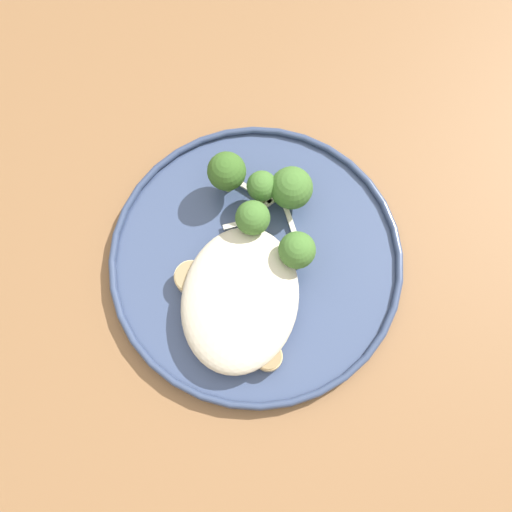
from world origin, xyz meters
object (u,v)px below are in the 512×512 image
dinner_plate (256,259)px  seared_scallop_left_edge (268,357)px  broccoli_floret_small_sprig (227,172)px  broccoli_floret_front_edge (262,187)px  seared_scallop_tiny_bay (222,304)px  seared_scallop_large_seared (215,329)px  seared_scallop_center_golden (216,270)px  broccoli_floret_center_pile (253,219)px  broccoli_floret_left_leaning (297,251)px  seared_scallop_right_edge (192,278)px  broccoli_floret_beside_noodles (291,188)px

dinner_plate → seared_scallop_left_edge: 0.10m
broccoli_floret_small_sprig → broccoli_floret_front_edge: bearing=78.8°
seared_scallop_tiny_bay → broccoli_floret_small_sprig: 0.13m
seared_scallop_left_edge → seared_scallop_large_seared: size_ratio=0.72×
dinner_plate → seared_scallop_center_golden: bearing=-60.6°
seared_scallop_left_edge → seared_scallop_tiny_bay: (-0.04, -0.05, -0.00)m
seared_scallop_tiny_bay → broccoli_floret_front_edge: broccoli_floret_front_edge is taller
seared_scallop_tiny_bay → broccoli_floret_center_pile: 0.09m
broccoli_floret_center_pile → seared_scallop_tiny_bay: bearing=-11.1°
dinner_plate → broccoli_floret_left_leaning: size_ratio=4.97×
dinner_plate → seared_scallop_large_seared: 0.08m
seared_scallop_left_edge → seared_scallop_tiny_bay: size_ratio=0.87×
seared_scallop_right_edge → broccoli_floret_front_edge: size_ratio=0.69×
dinner_plate → seared_scallop_tiny_bay: bearing=-23.9°
seared_scallop_left_edge → broccoli_floret_small_sprig: (-0.17, -0.07, 0.02)m
broccoli_floret_beside_noodles → seared_scallop_right_edge: bearing=-39.0°
broccoli_floret_front_edge → broccoli_floret_small_sprig: (-0.01, -0.04, 0.01)m
broccoli_floret_beside_noodles → broccoli_floret_small_sprig: bearing=-93.7°
seared_scallop_left_edge → seared_scallop_right_edge: bearing=-126.2°
seared_scallop_left_edge → broccoli_floret_left_leaning: 0.10m
seared_scallop_center_golden → broccoli_floret_front_edge: 0.09m
seared_scallop_center_golden → broccoli_floret_front_edge: size_ratio=0.69×
seared_scallop_left_edge → broccoli_floret_front_edge: size_ratio=0.55×
dinner_plate → seared_scallop_large_seared: (0.08, -0.03, 0.01)m
seared_scallop_right_edge → broccoli_floret_left_leaning: (-0.03, 0.10, 0.03)m
seared_scallop_center_golden → broccoli_floret_left_leaning: 0.08m
seared_scallop_left_edge → broccoli_floret_beside_noodles: size_ratio=0.49×
dinner_plate → seared_scallop_center_golden: seared_scallop_center_golden is taller
seared_scallop_right_edge → broccoli_floret_front_edge: bearing=151.7°
seared_scallop_left_edge → broccoli_floret_left_leaning: bearing=174.0°
broccoli_floret_left_leaning → broccoli_floret_beside_noodles: 0.07m
dinner_plate → broccoli_floret_front_edge: bearing=-175.4°
broccoli_floret_small_sprig → broccoli_floret_left_leaning: bearing=48.8°
broccoli_floret_center_pile → seared_scallop_center_golden: bearing=-30.6°
broccoli_floret_front_edge → seared_scallop_large_seared: bearing=-8.2°
broccoli_floret_left_leaning → seared_scallop_right_edge: bearing=-69.8°
seared_scallop_tiny_bay → seared_scallop_large_seared: (0.02, -0.00, -0.00)m
seared_scallop_tiny_bay → broccoli_floret_beside_noodles: broccoli_floret_beside_noodles is taller
seared_scallop_left_edge → broccoli_floret_small_sprig: size_ratio=0.46×
dinner_plate → broccoli_floret_small_sprig: (-0.07, -0.04, 0.04)m
seared_scallop_large_seared → broccoli_floret_beside_noodles: broccoli_floret_beside_noodles is taller
broccoli_floret_front_edge → broccoli_floret_center_pile: size_ratio=0.83×
seared_scallop_center_golden → dinner_plate: bearing=119.4°
seared_scallop_center_golden → seared_scallop_right_edge: seared_scallop_right_edge is taller
seared_scallop_left_edge → seared_scallop_center_golden: bearing=-139.5°
seared_scallop_tiny_bay → seared_scallop_large_seared: bearing=-4.9°
seared_scallop_center_golden → seared_scallop_large_seared: (0.06, 0.01, 0.00)m
dinner_plate → broccoli_floret_beside_noodles: 0.08m
seared_scallop_right_edge → broccoli_floret_beside_noodles: size_ratio=0.62×
broccoli_floret_left_leaning → broccoli_floret_center_pile: broccoli_floret_left_leaning is taller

